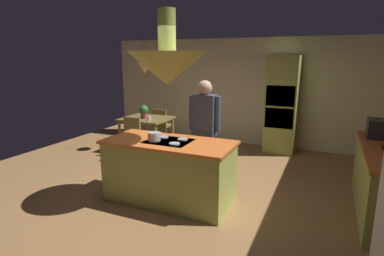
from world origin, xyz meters
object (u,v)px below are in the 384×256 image
at_px(chair_by_back_wall, 161,123).
at_px(cup_on_table, 149,118).
at_px(dining_table, 147,122).
at_px(kitchen_island, 169,171).
at_px(potted_plant_on_table, 144,111).
at_px(oven_tower, 282,105).
at_px(cooking_pot_on_cooktop, 154,136).
at_px(chair_facing_island, 130,135).
at_px(person_at_island, 204,127).

distance_m(chair_by_back_wall, cup_on_table, 0.97).
bearing_deg(dining_table, kitchen_island, -51.01).
bearing_deg(dining_table, potted_plant_on_table, -101.92).
distance_m(oven_tower, chair_by_back_wall, 2.90).
bearing_deg(cup_on_table, chair_by_back_wall, 103.29).
distance_m(dining_table, chair_by_back_wall, 0.69).
relative_size(cup_on_table, cooking_pot_on_cooktop, 0.50).
distance_m(kitchen_island, chair_facing_island, 2.22).
distance_m(kitchen_island, cup_on_table, 2.42).
xyz_separation_m(kitchen_island, dining_table, (-1.70, 2.10, 0.19)).
bearing_deg(potted_plant_on_table, kitchen_island, -49.75).
xyz_separation_m(chair_by_back_wall, potted_plant_on_table, (-0.02, -0.74, 0.42)).
bearing_deg(cooking_pot_on_cooktop, cup_on_table, 123.52).
relative_size(oven_tower, cup_on_table, 23.84).
relative_size(oven_tower, dining_table, 2.05).
bearing_deg(dining_table, cooking_pot_on_cooktop, -55.37).
bearing_deg(cooking_pot_on_cooktop, chair_facing_island, 134.64).
height_order(kitchen_island, dining_table, kitchen_island).
bearing_deg(cooking_pot_on_cooktop, person_at_island, 62.88).
bearing_deg(cup_on_table, cooking_pot_on_cooktop, -56.48).
xyz_separation_m(kitchen_island, cooking_pot_on_cooktop, (-0.16, -0.13, 0.54)).
bearing_deg(cup_on_table, kitchen_island, -51.56).
distance_m(person_at_island, chair_facing_island, 2.16).
distance_m(person_at_island, cooking_pot_on_cooktop, 0.94).
height_order(kitchen_island, chair_by_back_wall, kitchen_island).
relative_size(person_at_island, chair_facing_island, 2.01).
distance_m(oven_tower, cooking_pot_on_cooktop, 3.60).
xyz_separation_m(chair_by_back_wall, cup_on_table, (0.21, -0.90, 0.30)).
bearing_deg(oven_tower, chair_by_back_wall, -170.42).
bearing_deg(cup_on_table, dining_table, 133.26).
bearing_deg(oven_tower, dining_table, -157.79).
bearing_deg(cooking_pot_on_cooktop, potted_plant_on_table, 125.81).
height_order(dining_table, person_at_island, person_at_island).
distance_m(dining_table, cup_on_table, 0.34).
height_order(person_at_island, chair_facing_island, person_at_island).
xyz_separation_m(person_at_island, cup_on_table, (-1.76, 1.17, -0.21)).
xyz_separation_m(dining_table, person_at_island, (1.97, -1.39, 0.35)).
relative_size(oven_tower, person_at_island, 1.23).
height_order(kitchen_island, cooking_pot_on_cooktop, cooking_pot_on_cooktop).
relative_size(chair_by_back_wall, cooking_pot_on_cooktop, 4.83).
relative_size(person_at_island, chair_by_back_wall, 2.01).
distance_m(dining_table, person_at_island, 2.44).
relative_size(chair_facing_island, cup_on_table, 9.67).
height_order(person_at_island, potted_plant_on_table, person_at_island).
distance_m(person_at_island, chair_by_back_wall, 2.90).
bearing_deg(person_at_island, potted_plant_on_table, 146.41).
bearing_deg(chair_by_back_wall, potted_plant_on_table, 88.80).
height_order(potted_plant_on_table, cup_on_table, potted_plant_on_table).
xyz_separation_m(dining_table, chair_facing_island, (0.00, -0.67, -0.15)).
height_order(kitchen_island, potted_plant_on_table, potted_plant_on_table).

